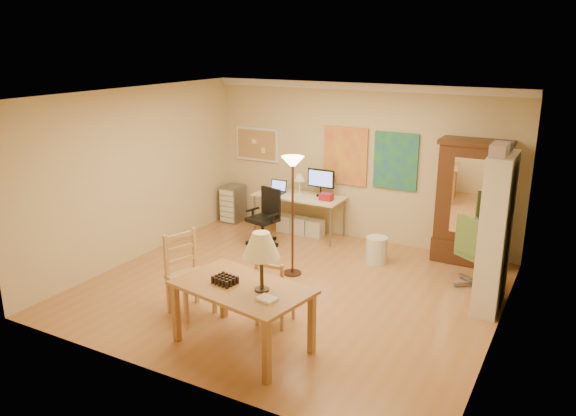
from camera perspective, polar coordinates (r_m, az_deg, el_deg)
The scene contains 16 objects.
floor at distance 8.01m, azimuth 0.22°, elevation -8.21°, with size 5.50×5.50×0.00m, color #A86D3B.
crown_molding at distance 9.53m, azimuth 7.47°, elevation 12.14°, with size 5.50×0.08×0.12m, color white.
corkboard at distance 10.60m, azimuth -3.17°, elevation 6.49°, with size 0.90×0.04×0.62m, color tan.
art_panel_left at distance 9.80m, azimuth 5.86°, elevation 5.28°, with size 0.80×0.04×1.00m, color yellow.
art_panel_right at distance 9.49m, azimuth 10.88°, elevation 4.70°, with size 0.75×0.04×0.95m, color #235D8D.
dining_table at distance 6.20m, azimuth -4.02°, elevation -6.85°, with size 1.65×1.16×1.43m.
ladder_chair_back at distance 6.95m, azimuth -1.40°, elevation -8.66°, with size 0.42×0.40×0.86m.
ladder_chair_left at distance 7.28m, azimuth -10.04°, elevation -6.87°, with size 0.60×0.61×1.06m.
torchiere_lamp at distance 8.04m, azimuth 0.48°, elevation 2.77°, with size 0.33×0.33×1.79m.
computer_desk at distance 10.05m, azimuth 1.38°, elevation -0.26°, with size 1.60×0.70×1.21m.
office_chair_black at distance 9.63m, azimuth -2.44°, elevation -2.20°, with size 0.60×0.60×0.97m.
office_chair_green at distance 8.41m, azimuth 18.50°, elevation -5.81°, with size 0.66×0.66×1.05m.
drawer_cart at distance 10.86m, azimuth -5.64°, elevation 0.47°, with size 0.35×0.42×0.71m.
armoire at distance 9.12m, azimuth 18.01°, elevation -0.24°, with size 1.06×0.50×1.95m.
bookshelf at distance 7.58m, azimuth 20.31°, elevation -2.49°, with size 0.31×0.82×2.05m.
wastebin at distance 8.95m, azimuth 8.99°, elevation -4.23°, with size 0.34×0.34×0.42m, color silver.
Camera 1 is at (3.46, -6.39, 3.38)m, focal length 35.00 mm.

